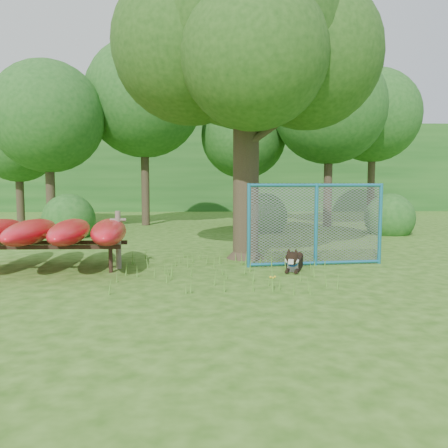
{
  "coord_description": "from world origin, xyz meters",
  "views": [
    {
      "loc": [
        -0.08,
        -7.76,
        1.8
      ],
      "look_at": [
        0.2,
        1.2,
        1.0
      ],
      "focal_mm": 35.0,
      "sensor_mm": 36.0,
      "label": 1
    }
  ],
  "objects_px": {
    "kayak_rack": "(51,232)",
    "husky_dog": "(294,262)",
    "oak_tree": "(245,40)",
    "fence_section": "(316,225)"
  },
  "relations": [
    {
      "from": "kayak_rack",
      "to": "oak_tree",
      "type": "bearing_deg",
      "value": 18.32
    },
    {
      "from": "kayak_rack",
      "to": "fence_section",
      "type": "distance_m",
      "value": 5.76
    },
    {
      "from": "husky_dog",
      "to": "oak_tree",
      "type": "bearing_deg",
      "value": 137.15
    },
    {
      "from": "fence_section",
      "to": "husky_dog",
      "type": "bearing_deg",
      "value": -142.55
    },
    {
      "from": "kayak_rack",
      "to": "fence_section",
      "type": "xyz_separation_m",
      "value": [
        5.75,
        0.32,
        0.11
      ]
    },
    {
      "from": "kayak_rack",
      "to": "husky_dog",
      "type": "xyz_separation_m",
      "value": [
        5.16,
        -0.26,
        -0.63
      ]
    },
    {
      "from": "kayak_rack",
      "to": "fence_section",
      "type": "bearing_deg",
      "value": 3.2
    },
    {
      "from": "husky_dog",
      "to": "fence_section",
      "type": "distance_m",
      "value": 1.11
    },
    {
      "from": "oak_tree",
      "to": "kayak_rack",
      "type": "relative_size",
      "value": 2.21
    },
    {
      "from": "fence_section",
      "to": "kayak_rack",
      "type": "bearing_deg",
      "value": 176.25
    }
  ]
}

